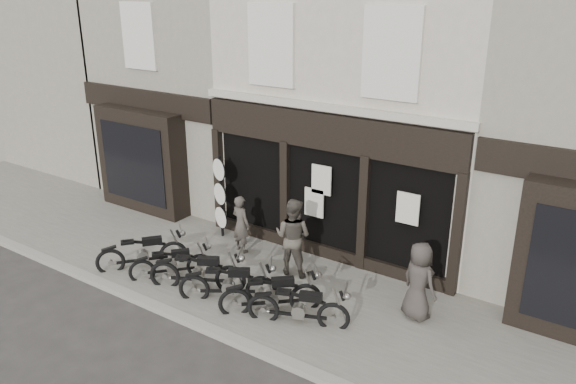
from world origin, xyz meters
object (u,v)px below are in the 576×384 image
Objects in this scene: motorcycle_2 at (199,275)px; man_right at (419,281)px; motorcycle_3 at (229,287)px; motorcycle_5 at (299,311)px; man_centre at (293,237)px; advert_sign_post at (221,200)px; motorcycle_0 at (143,255)px; motorcycle_4 at (272,298)px; man_left at (241,224)px; motorcycle_1 at (172,266)px.

man_right is (4.70, 1.66, 0.54)m from motorcycle_2.
motorcycle_3 is at bearing -27.62° from motorcycle_2.
motorcycle_5 is at bearing -26.02° from motorcycle_2.
advert_sign_post reaches higher than man_centre.
motorcycle_4 is (3.85, 0.15, 0.00)m from motorcycle_0.
motorcycle_3 is at bearing 160.36° from motorcycle_5.
man_right reaches higher than motorcycle_4.
motorcycle_3 is at bearing 67.33° from man_centre.
advert_sign_post is (-2.33, 2.49, 0.79)m from motorcycle_3.
man_left is 0.63× the size of advert_sign_post.
advert_sign_post reaches higher than man_right.
man_right is at bearing -12.60° from motorcycle_4.
man_right reaches higher than motorcycle_3.
motorcycle_0 is 0.95× the size of motorcycle_3.
man_right is at bearing 17.71° from motorcycle_5.
motorcycle_0 is 2.77m from motorcycle_3.
motorcycle_1 is 0.79× the size of motorcycle_5.
motorcycle_5 is at bearing -30.34° from motorcycle_3.
man_left is (-2.37, 1.92, 0.47)m from motorcycle_4.
man_left reaches higher than motorcycle_2.
motorcycle_1 is (0.95, 0.05, -0.04)m from motorcycle_0.
man_left is at bearing 99.08° from motorcycle_4.
motorcycle_3 is at bearing 46.48° from man_right.
advert_sign_post is at bearing 54.18° from motorcycle_1.
motorcycle_4 is at bearing -48.22° from motorcycle_0.
motorcycle_2 is 0.92m from motorcycle_3.
man_right is (2.71, 1.51, 0.55)m from motorcycle_4.
advert_sign_post is (-1.04, 0.42, 0.31)m from man_left.
motorcycle_1 is at bearing 158.69° from motorcycle_5.
motorcycle_4 is at bearing -45.49° from motorcycle_1.
motorcycle_2 is 2.41m from man_centre.
motorcycle_0 is 0.76× the size of advert_sign_post.
motorcycle_2 is at bearing 159.57° from motorcycle_5.
motorcycle_2 is at bearing 147.27° from motorcycle_3.
man_left reaches higher than motorcycle_3.
motorcycle_2 is 2.15m from man_left.
advert_sign_post reaches higher than motorcycle_1.
man_right is 0.69× the size of advert_sign_post.
motorcycle_1 is at bearing -58.76° from advert_sign_post.
motorcycle_5 reaches higher than motorcycle_1.
motorcycle_0 is at bearing 153.06° from motorcycle_2.
motorcycle_4 is (2.90, 0.11, 0.05)m from motorcycle_1.
advert_sign_post is at bearing 128.12° from motorcycle_5.
motorcycle_5 is (3.66, 0.02, 0.03)m from motorcycle_1.
man_right is at bearing -36.25° from motorcycle_0.
motorcycle_3 is (2.77, 0.01, -0.01)m from motorcycle_0.
motorcycle_4 is (1.08, 0.15, 0.01)m from motorcycle_3.
man_centre reaches higher than motorcycle_4.
man_left is at bearing 27.78° from motorcycle_1.
motorcycle_3 is at bearing 131.30° from man_left.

